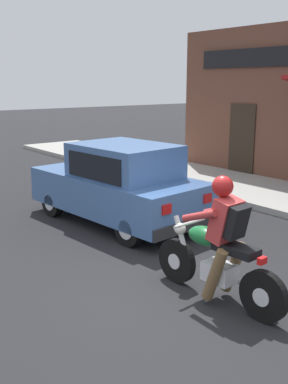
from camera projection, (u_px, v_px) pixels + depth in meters
ground_plane at (176, 300)px, 5.71m from camera, size 80.00×80.00×0.00m
sidewalk_curb at (255, 190)px, 11.23m from camera, size 2.60×22.00×0.14m
motorcycle_with_rider at (219, 250)px, 5.56m from camera, size 0.57×2.02×1.62m
car_hatchback at (119, 185)px, 8.71m from camera, size 1.93×3.90×1.57m
fire_hydrant at (151, 158)px, 13.02m from camera, size 0.36×0.24×0.88m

